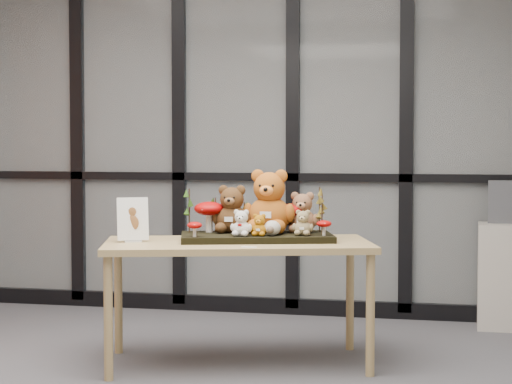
% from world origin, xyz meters
% --- Properties ---
extents(room_shell, '(5.00, 5.00, 5.00)m').
position_xyz_m(room_shell, '(0.00, 0.00, 1.68)').
color(room_shell, '#B9B6AE').
rests_on(room_shell, floor).
extents(glass_partition, '(4.90, 0.06, 2.78)m').
position_xyz_m(glass_partition, '(-0.00, 2.47, 1.42)').
color(glass_partition, '#2D383F').
rests_on(glass_partition, floor).
extents(display_table, '(1.71, 1.19, 0.73)m').
position_xyz_m(display_table, '(0.43, 0.82, 0.66)').
color(display_table, '#A28958').
rests_on(display_table, floor).
extents(diorama_tray, '(0.98, 0.68, 0.04)m').
position_xyz_m(diorama_tray, '(0.52, 0.91, 0.75)').
color(diorama_tray, black).
rests_on(diorama_tray, display_table).
extents(bear_pooh_yellow, '(0.39, 0.37, 0.42)m').
position_xyz_m(bear_pooh_yellow, '(0.58, 1.00, 0.98)').
color(bear_pooh_yellow, '#AE5717').
rests_on(bear_pooh_yellow, diorama_tray).
extents(bear_brown_medium, '(0.29, 0.28, 0.31)m').
position_xyz_m(bear_brown_medium, '(0.36, 0.96, 0.92)').
color(bear_brown_medium, '#482C14').
rests_on(bear_brown_medium, diorama_tray).
extents(bear_tan_back, '(0.25, 0.24, 0.27)m').
position_xyz_m(bear_tan_back, '(0.77, 1.07, 0.90)').
color(bear_tan_back, brown).
rests_on(bear_tan_back, diorama_tray).
extents(bear_small_yellow, '(0.13, 0.13, 0.14)m').
position_xyz_m(bear_small_yellow, '(0.56, 0.79, 0.84)').
color(bear_small_yellow, '#AF680C').
rests_on(bear_small_yellow, diorama_tray).
extents(bear_white_bow, '(0.16, 0.15, 0.17)m').
position_xyz_m(bear_white_bow, '(0.46, 0.76, 0.85)').
color(bear_white_bow, white).
rests_on(bear_white_bow, diorama_tray).
extents(bear_beige_small, '(0.15, 0.15, 0.17)m').
position_xyz_m(bear_beige_small, '(0.80, 0.88, 0.85)').
color(bear_beige_small, '#938055').
rests_on(bear_beige_small, diorama_tray).
extents(plush_cream_hedgehog, '(0.09, 0.09, 0.10)m').
position_xyz_m(plush_cream_hedgehog, '(0.63, 0.82, 0.82)').
color(plush_cream_hedgehog, beige).
rests_on(plush_cream_hedgehog, diorama_tray).
extents(mushroom_back_left, '(0.18, 0.18, 0.20)m').
position_xyz_m(mushroom_back_left, '(0.22, 0.95, 0.87)').
color(mushroom_back_left, '#980504').
rests_on(mushroom_back_left, diorama_tray).
extents(mushroom_back_right, '(0.17, 0.17, 0.19)m').
position_xyz_m(mushroom_back_right, '(0.71, 1.07, 0.86)').
color(mushroom_back_right, '#980504').
rests_on(mushroom_back_right, diorama_tray).
extents(mushroom_front_left, '(0.09, 0.09, 0.10)m').
position_xyz_m(mushroom_front_left, '(0.21, 0.66, 0.81)').
color(mushroom_front_left, '#980504').
rests_on(mushroom_front_left, diorama_tray).
extents(mushroom_front_right, '(0.09, 0.09, 0.10)m').
position_xyz_m(mushroom_front_right, '(0.93, 0.90, 0.82)').
color(mushroom_front_right, '#980504').
rests_on(mushroom_front_right, diorama_tray).
extents(sprig_green_far_left, '(0.05, 0.05, 0.27)m').
position_xyz_m(sprig_green_far_left, '(0.10, 0.91, 0.90)').
color(sprig_green_far_left, '#13390D').
rests_on(sprig_green_far_left, diorama_tray).
extents(sprig_green_mid_left, '(0.05, 0.05, 0.21)m').
position_xyz_m(sprig_green_mid_left, '(0.24, 1.00, 0.87)').
color(sprig_green_mid_left, '#13390D').
rests_on(sprig_green_mid_left, diorama_tray).
extents(sprig_dry_far_right, '(0.05, 0.05, 0.27)m').
position_xyz_m(sprig_dry_far_right, '(0.87, 1.11, 0.90)').
color(sprig_dry_far_right, brown).
rests_on(sprig_dry_far_right, diorama_tray).
extents(sprig_dry_mid_right, '(0.05, 0.05, 0.24)m').
position_xyz_m(sprig_dry_mid_right, '(0.90, 1.00, 0.88)').
color(sprig_dry_mid_right, brown).
rests_on(sprig_dry_mid_right, diorama_tray).
extents(sprig_green_centre, '(0.05, 0.05, 0.18)m').
position_xyz_m(sprig_green_centre, '(0.41, 1.06, 0.86)').
color(sprig_green_centre, '#13390D').
rests_on(sprig_green_centre, diorama_tray).
extents(sign_holder, '(0.18, 0.13, 0.26)m').
position_xyz_m(sign_holder, '(-0.17, 0.66, 0.85)').
color(sign_holder, silver).
rests_on(sign_holder, display_table).
extents(label_card, '(0.09, 0.03, 0.00)m').
position_xyz_m(label_card, '(0.56, 0.54, 0.73)').
color(label_card, white).
rests_on(label_card, display_table).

